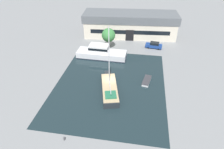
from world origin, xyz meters
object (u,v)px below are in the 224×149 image
Objects in this scene: parked_car at (154,45)px; motor_cruiser at (101,53)px; warehouse_building at (130,24)px; quay_tree_near_building at (109,35)px; sailboat_moored at (110,89)px; small_dinghy at (147,81)px.

motor_cruiser reaches higher than parked_car.
motor_cruiser is at bearing -115.71° from warehouse_building.
sailboat_moored is at bearing -79.38° from quay_tree_near_building.
motor_cruiser is (-5.97, -15.58, -2.34)m from warehouse_building.
parked_car is 0.37× the size of motor_cruiser.
quay_tree_near_building is 1.42× the size of small_dinghy.
warehouse_building reaches higher than parked_car.
parked_car reaches higher than small_dinghy.
warehouse_building is 11.34m from parked_car.
sailboat_moored is at bearing -160.13° from motor_cruiser.
small_dinghy is (7.26, 4.41, -0.42)m from sailboat_moored.
warehouse_building is 7.13× the size of small_dinghy.
parked_car is (7.52, -8.04, -2.72)m from warehouse_building.
warehouse_building is at bearing 64.27° from quay_tree_near_building.
sailboat_moored is 8.50m from small_dinghy.
quay_tree_near_building reaches higher than parked_car.
warehouse_building reaches higher than motor_cruiser.
motor_cruiser reaches higher than small_dinghy.
quay_tree_near_building is 18.44m from small_dinghy.
small_dinghy is at bearing -81.38° from warehouse_building.
warehouse_building is at bearing 73.20° from sailboat_moored.
quay_tree_near_building is at bearing -120.46° from warehouse_building.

